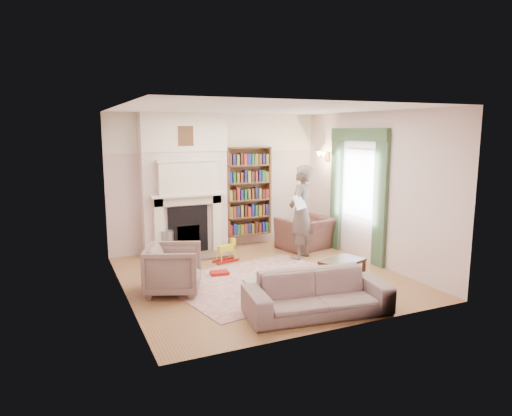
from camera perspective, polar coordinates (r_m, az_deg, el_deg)
name	(u,v)px	position (r m, az deg, el deg)	size (l,w,h in m)	color
floor	(262,277)	(7.84, 0.76, -8.60)	(4.50, 4.50, 0.00)	brown
ceiling	(262,109)	(7.45, 0.81, 12.30)	(4.50, 4.50, 0.00)	white
wall_back	(217,181)	(9.59, -4.91, 3.32)	(4.50, 4.50, 0.00)	beige
wall_front	(341,220)	(5.59, 10.56, -1.43)	(4.50, 4.50, 0.00)	beige
wall_left	(122,204)	(6.89, -16.45, 0.43)	(4.50, 4.50, 0.00)	beige
wall_right	(372,188)	(8.70, 14.35, 2.40)	(4.50, 4.50, 0.00)	beige
fireplace	(185,185)	(9.18, -8.92, 2.87)	(1.70, 0.58, 2.80)	beige
bookcase	(248,191)	(9.73, -1.02, 2.11)	(1.00, 0.24, 1.85)	brown
window	(359,183)	(9.00, 12.71, 3.02)	(0.02, 0.90, 1.30)	silver
curtain_left	(380,201)	(8.47, 15.29, 0.79)	(0.07, 0.32, 2.40)	#2D452C
curtain_right	(336,192)	(9.58, 9.98, 1.99)	(0.07, 0.32, 2.40)	#2D452C
pelmet	(359,135)	(8.92, 12.70, 8.95)	(0.09, 1.70, 0.24)	#2D452C
wall_sconce	(320,157)	(9.75, 7.95, 6.32)	(0.20, 0.24, 0.24)	gold
rug	(260,281)	(7.59, 0.48, -9.17)	(2.82, 2.17, 0.01)	beige
armchair_reading	(305,233)	(9.62, 6.15, -3.16)	(1.01, 0.88, 0.66)	#432724
armchair_left	(173,269)	(7.12, -10.30, -7.53)	(0.79, 0.82, 0.74)	gray
sofa	(317,294)	(6.31, 7.69, -10.56)	(1.96, 0.76, 0.57)	gray
man_reading	(301,212)	(8.77, 5.65, -0.55)	(0.66, 0.43, 1.81)	#5D514A
newspaper	(300,202)	(8.49, 5.47, 0.76)	(0.39, 0.02, 0.28)	white
coffee_table	(342,274)	(7.40, 10.71, -8.06)	(0.70, 0.45, 0.45)	#372213
paraffin_heater	(168,245)	(9.02, -10.99, -4.51)	(0.24, 0.24, 0.55)	#9C9FA3
rocking_horse	(226,251)	(8.65, -3.81, -5.36)	(0.49, 0.20, 0.43)	yellow
board_game	(255,282)	(7.51, -0.08, -9.21)	(0.34, 0.34, 0.03)	gold
game_box_lid	(219,273)	(7.95, -4.59, -8.09)	(0.31, 0.21, 0.05)	#AD1313
comic_annuals	(288,283)	(7.52, 3.99, -9.28)	(0.62, 0.43, 0.02)	red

